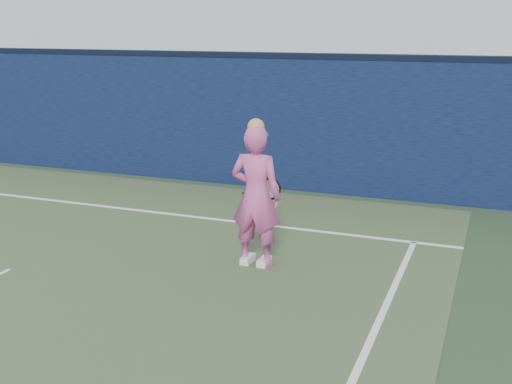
% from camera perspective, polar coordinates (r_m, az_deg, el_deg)
% --- Properties ---
extents(backstop_wall, '(24.00, 0.40, 2.50)m').
position_cam_1_polar(backstop_wall, '(13.18, -5.50, 6.48)').
color(backstop_wall, '#0B0E33').
rests_on(backstop_wall, ground).
extents(wall_cap, '(24.00, 0.42, 0.10)m').
position_cam_1_polar(wall_cap, '(13.06, -5.64, 12.13)').
color(wall_cap, black).
rests_on(wall_cap, backstop_wall).
extents(player, '(0.69, 0.46, 1.96)m').
position_cam_1_polar(player, '(8.37, -0.00, -0.35)').
color(player, '#CD4F95').
rests_on(player, ground).
extents(racket, '(0.59, 0.13, 0.31)m').
position_cam_1_polar(racket, '(8.75, 1.05, 0.25)').
color(racket, black).
rests_on(racket, ground).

